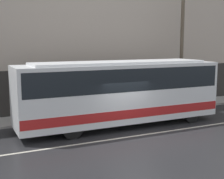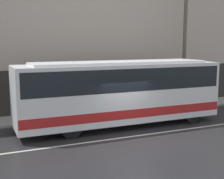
% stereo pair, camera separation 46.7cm
% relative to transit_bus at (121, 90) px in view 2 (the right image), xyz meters
% --- Properties ---
extents(ground_plane, '(60.00, 60.00, 0.00)m').
position_rel_transit_bus_xyz_m(ground_plane, '(-0.35, -2.03, -1.94)').
color(ground_plane, '#262628').
extents(sidewalk, '(60.00, 2.28, 0.12)m').
position_rel_transit_bus_xyz_m(sidewalk, '(-0.35, 3.11, -1.88)').
color(sidewalk, '#A09E99').
rests_on(sidewalk, ground_plane).
extents(building_facade, '(60.00, 0.35, 11.32)m').
position_rel_transit_bus_xyz_m(building_facade, '(-0.35, 4.39, 3.52)').
color(building_facade, '#B7A899').
rests_on(building_facade, ground_plane).
extents(lane_stripe, '(54.00, 0.14, 0.01)m').
position_rel_transit_bus_xyz_m(lane_stripe, '(-0.35, -2.03, -1.94)').
color(lane_stripe, beige).
rests_on(lane_stripe, ground_plane).
extents(transit_bus, '(10.95, 2.60, 3.45)m').
position_rel_transit_bus_xyz_m(transit_bus, '(0.00, 0.00, 0.00)').
color(transit_bus, white).
rests_on(transit_bus, ground_plane).
extents(utility_pole_near, '(0.24, 0.24, 8.13)m').
position_rel_transit_bus_xyz_m(utility_pole_near, '(6.13, 2.81, 2.24)').
color(utility_pole_near, brown).
rests_on(utility_pole_near, sidewalk).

